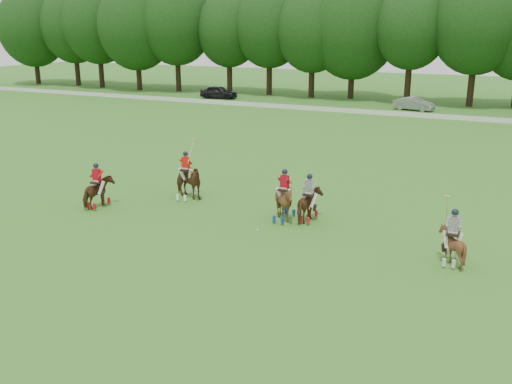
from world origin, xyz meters
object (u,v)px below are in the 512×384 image
at_px(car_left, 219,92).
at_px(polo_stripe_a, 309,204).
at_px(polo_red_c, 284,202).
at_px(car_mid, 414,104).
at_px(polo_red_b, 186,181).
at_px(polo_red_a, 98,192).
at_px(polo_ball, 258,230).
at_px(polo_stripe_b, 452,245).

bearing_deg(car_left, polo_stripe_a, -152.96).
bearing_deg(polo_red_c, polo_stripe_a, 21.00).
relative_size(car_mid, polo_red_b, 1.37).
relative_size(polo_red_a, polo_stripe_a, 1.00).
xyz_separation_m(polo_red_a, polo_ball, (8.33, 0.34, -0.73)).
relative_size(car_left, polo_red_a, 2.04).
xyz_separation_m(polo_red_b, polo_stripe_b, (13.18, -2.84, -0.15)).
bearing_deg(polo_stripe_b, car_mid, 102.57).
bearing_deg(car_left, polo_ball, -156.01).
bearing_deg(car_mid, polo_red_b, -177.24).
bearing_deg(polo_red_c, polo_ball, -105.03).
height_order(car_mid, polo_red_a, polo_red_a).
bearing_deg(polo_red_a, car_mid, 79.39).
height_order(car_left, polo_red_b, polo_red_b).
distance_m(car_left, polo_stripe_a, 44.95).
distance_m(car_mid, polo_stripe_a, 37.22).
distance_m(car_mid, polo_red_c, 37.57).
height_order(polo_red_b, polo_stripe_b, polo_red_b).
xyz_separation_m(car_left, car_mid, (22.92, 0.00, -0.09)).
bearing_deg(car_mid, car_left, 99.61).
relative_size(polo_stripe_a, polo_ball, 24.28).
height_order(car_left, polo_red_a, polo_red_a).
relative_size(polo_stripe_b, polo_ball, 29.50).
bearing_deg(polo_red_b, car_left, 116.88).
distance_m(polo_red_b, polo_stripe_b, 13.48).
relative_size(car_mid, polo_ball, 45.37).
bearing_deg(car_left, polo_red_a, -165.88).
bearing_deg(polo_ball, polo_stripe_b, -0.62).
bearing_deg(polo_stripe_b, polo_ball, 179.38).
height_order(polo_red_b, polo_red_c, polo_red_b).
bearing_deg(polo_ball, car_mid, 91.32).
relative_size(polo_red_b, polo_stripe_a, 1.36).
xyz_separation_m(polo_stripe_b, polo_ball, (-7.88, 0.09, -0.70)).
bearing_deg(polo_red_b, polo_ball, -27.48).
relative_size(car_left, car_mid, 1.09).
bearing_deg(polo_red_b, polo_stripe_b, -12.16).
height_order(polo_red_c, polo_stripe_a, polo_red_c).
xyz_separation_m(car_left, polo_stripe_b, (31.70, -39.38, -0.02)).
height_order(polo_red_b, polo_stripe_a, polo_red_b).
bearing_deg(polo_ball, polo_red_a, -177.69).
distance_m(car_mid, polo_stripe_b, 40.35).
xyz_separation_m(polo_stripe_a, polo_stripe_b, (6.39, -2.23, -0.04)).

